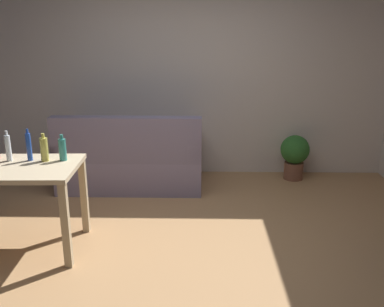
% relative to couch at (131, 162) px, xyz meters
% --- Properties ---
extents(ground_plane, '(5.20, 4.40, 0.02)m').
position_rel_couch_xyz_m(ground_plane, '(0.65, -1.59, -0.32)').
color(ground_plane, tan).
extents(wall_rear, '(5.20, 0.10, 2.70)m').
position_rel_couch_xyz_m(wall_rear, '(0.65, 0.61, 1.04)').
color(wall_rear, silver).
rests_on(wall_rear, ground_plane).
extents(couch, '(1.68, 0.84, 0.92)m').
position_rel_couch_xyz_m(couch, '(0.00, 0.00, 0.00)').
color(couch, gray).
rests_on(couch, ground_plane).
extents(desk, '(1.22, 0.74, 0.76)m').
position_rel_couch_xyz_m(desk, '(-0.80, -1.51, 0.34)').
color(desk, '#C6B28E').
rests_on(desk, ground_plane).
extents(potted_plant, '(0.36, 0.36, 0.57)m').
position_rel_couch_xyz_m(potted_plant, '(2.02, 0.31, 0.02)').
color(potted_plant, brown).
rests_on(potted_plant, ground_plane).
extents(bottle_clear, '(0.05, 0.05, 0.27)m').
position_rel_couch_xyz_m(bottle_clear, '(-0.81, -1.37, 0.57)').
color(bottle_clear, silver).
rests_on(bottle_clear, desk).
extents(bottle_blue, '(0.04, 0.04, 0.28)m').
position_rel_couch_xyz_m(bottle_blue, '(-0.64, -1.36, 0.58)').
color(bottle_blue, '#2347A3').
rests_on(bottle_blue, desk).
extents(bottle_squat, '(0.07, 0.07, 0.24)m').
position_rel_couch_xyz_m(bottle_squat, '(-0.51, -1.37, 0.56)').
color(bottle_squat, '#BCB24C').
rests_on(bottle_squat, desk).
extents(bottle_tall, '(0.06, 0.06, 0.23)m').
position_rel_couch_xyz_m(bottle_tall, '(-0.36, -1.35, 0.55)').
color(bottle_tall, teal).
rests_on(bottle_tall, desk).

